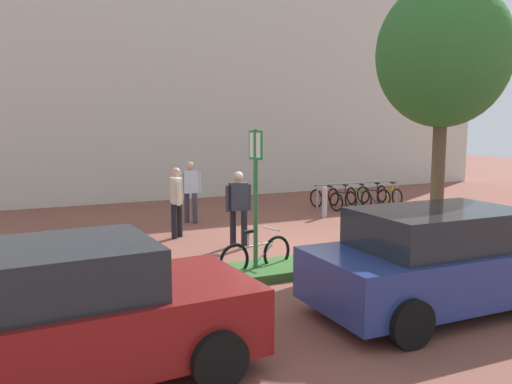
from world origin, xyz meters
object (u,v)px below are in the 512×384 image
bike_at_sign (256,256)px  bike_rack_cluster (358,196)px  tree_sidewalk (443,55)px  person_casual_tan (190,188)px  bollard_steel (325,202)px  car_navy_sedan (445,260)px  car_maroon_wagon (53,317)px  person_shirt_blue (176,198)px  parking_sign_post (256,182)px  person_suited_navy (238,204)px

bike_at_sign → bike_rack_cluster: bearing=41.5°
tree_sidewalk → person_casual_tan: tree_sidewalk is taller
bollard_steel → car_navy_sedan: car_navy_sedan is taller
bike_rack_cluster → car_maroon_wagon: bearing=-139.9°
tree_sidewalk → bollard_steel: tree_sidewalk is taller
bike_rack_cluster → person_shirt_blue: size_ratio=1.87×
parking_sign_post → car_maroon_wagon: (-3.68, -2.76, -0.98)m
bike_rack_cluster → person_casual_tan: 6.00m
car_maroon_wagon → tree_sidewalk: bearing=18.9°
bike_at_sign → person_shirt_blue: size_ratio=0.96×
bollard_steel → parking_sign_post: bearing=-133.7°
parking_sign_post → person_shirt_blue: (-0.35, 3.77, -0.76)m
bike_rack_cluster → person_suited_navy: 6.96m
bike_at_sign → car_navy_sedan: (1.78, -2.88, 0.41)m
bike_at_sign → bollard_steel: bearing=46.0°
bike_rack_cluster → bollard_steel: bearing=-150.0°
tree_sidewalk → bike_rack_cluster: (2.26, 5.88, -3.83)m
parking_sign_post → person_suited_navy: (0.61, 2.20, -0.76)m
bollard_steel → person_casual_tan: size_ratio=0.52×
tree_sidewalk → car_navy_sedan: (-2.42, -2.72, -3.42)m
parking_sign_post → person_suited_navy: parking_sign_post is taller
bike_at_sign → person_suited_navy: bearing=75.3°
car_maroon_wagon → car_navy_sedan: bearing=-0.1°
person_casual_tan → car_maroon_wagon: bearing=-117.3°
car_navy_sedan → car_maroon_wagon: bearing=179.9°
person_casual_tan → car_navy_sedan: size_ratio=0.40×
bike_at_sign → person_suited_navy: size_ratio=0.96×
person_shirt_blue → person_casual_tan: bearing=61.5°
parking_sign_post → bike_at_sign: parking_sign_post is taller
bollard_steel → person_casual_tan: bearing=167.9°
tree_sidewalk → person_shirt_blue: tree_sidewalk is taller
person_casual_tan → parking_sign_post: bearing=-95.9°
parking_sign_post → bollard_steel: 6.53m
tree_sidewalk → bollard_steel: (0.16, 4.67, -3.73)m
car_maroon_wagon → bike_at_sign: bearing=37.5°
tree_sidewalk → bike_at_sign: 5.69m
person_casual_tan → person_suited_navy: 3.25m
tree_sidewalk → car_navy_sedan: 5.00m
bike_rack_cluster → parking_sign_post: bearing=-138.2°
car_maroon_wagon → car_navy_sedan: 5.52m
person_casual_tan → car_navy_sedan: 8.32m
person_suited_navy → car_navy_sedan: 5.12m
bollard_steel → car_navy_sedan: bearing=-109.3°
parking_sign_post → bike_rack_cluster: bearing=41.8°
person_shirt_blue → person_suited_navy: bearing=-58.5°
bike_rack_cluster → bollard_steel: 2.42m
bollard_steel → person_casual_tan: 3.99m
tree_sidewalk → person_suited_navy: tree_sidewalk is taller
parking_sign_post → person_casual_tan: parking_sign_post is taller
bike_rack_cluster → person_suited_navy: (-5.91, -3.63, 0.64)m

